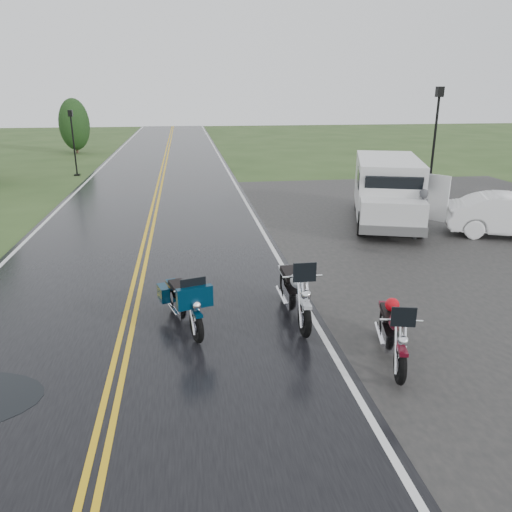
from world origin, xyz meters
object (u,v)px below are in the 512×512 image
Objects in this scene: motorcycle_red at (402,351)px; lamp_post_far_left at (74,143)px; motorcycle_teal at (196,314)px; person_at_van at (421,215)px; lamp_post_far_right at (434,139)px; van_white at (364,201)px; motorcycle_silver at (305,305)px.

motorcycle_red is 24.38m from lamp_post_far_left.
lamp_post_far_left is (-6.09, 20.66, 1.16)m from motorcycle_teal.
person_at_van reaches higher than motorcycle_red.
motorcycle_red is 17.73m from lamp_post_far_right.
van_white is at bearing -34.54° from person_at_van.
motorcycle_silver is 7.63m from van_white.
motorcycle_silver is at bearing 136.31° from motorcycle_red.
van_white is at bearing -50.15° from lamp_post_far_left.
motorcycle_teal is at bearing -112.29° from van_white.
motorcycle_red is at bearing -57.42° from motorcycle_silver.
person_at_van is 19.82m from lamp_post_far_left.
motorcycle_red is 1.01× the size of motorcycle_teal.
motorcycle_silver is (-1.15, 1.78, 0.08)m from motorcycle_red.
motorcycle_silver is 0.41× the size of van_white.
person_at_van is 0.45× the size of lamp_post_far_left.
motorcycle_red is at bearing -88.04° from van_white.
motorcycle_silver is (2.05, -0.07, 0.09)m from motorcycle_teal.
motorcycle_teal is 0.45× the size of lamp_post_far_right.
motorcycle_red is 0.60× the size of lamp_post_far_left.
person_at_van reaches higher than motorcycle_silver.
lamp_post_far_left reaches higher than van_white.
lamp_post_far_right is at bearing 75.60° from motorcycle_red.
lamp_post_far_right is at bearing -21.54° from lamp_post_far_left.
motorcycle_red is 0.88× the size of motorcycle_silver.
motorcycle_silver is 16.79m from lamp_post_far_right.
lamp_post_far_right is at bearing 55.52° from motorcycle_silver.
motorcycle_teal is 0.36× the size of van_white.
lamp_post_far_left is at bearing 125.92° from motorcycle_red.
van_white reaches higher than person_at_van.
motorcycle_silver is 8.05m from person_at_van.
van_white is 3.67× the size of person_at_van.
lamp_post_far_right is at bearing 33.96° from motorcycle_teal.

